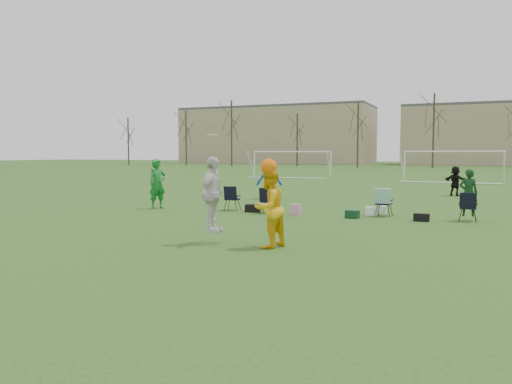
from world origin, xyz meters
The scene contains 10 objects.
ground centered at (0.00, 0.00, 0.00)m, with size 260.00×260.00×0.00m, color #245019.
fielder_green_near centered at (-6.47, 7.08, 1.02)m, with size 0.74×0.49×2.03m, color #147528.
fielder_blue centered at (-3.93, 13.06, 0.99)m, with size 1.28×0.73×1.97m, color #193CC1.
fielder_black centered at (4.57, 18.47, 0.79)m, with size 1.47×0.47×1.58m, color black.
center_contest centered at (0.22, 0.99, 1.10)m, with size 2.27×1.18×2.75m.
sideline_setup centered at (1.49, 7.89, 0.53)m, with size 9.27×2.00×1.74m.
goal_left centered at (-10.00, 34.00, 1.92)m, with size 7.39×0.76×2.46m.
goal_mid centered at (4.00, 32.00, 1.92)m, with size 7.40×0.63×2.46m.
tree_line centered at (0.24, 69.85, 5.09)m, with size 110.28×3.28×11.40m.
building_row centered at (6.73, 96.00, 5.99)m, with size 126.00×16.00×13.00m.
Camera 1 is at (5.24, -10.02, 2.27)m, focal length 35.00 mm.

